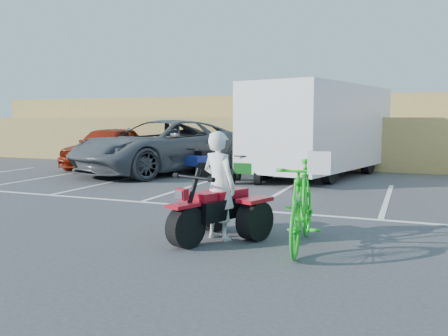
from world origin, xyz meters
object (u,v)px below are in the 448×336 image
at_px(green_dirt_bike, 302,205).
at_px(quad_atv_blue, 203,176).
at_px(red_trike_atv, 213,240).
at_px(rider, 219,186).
at_px(grey_pickup, 162,146).
at_px(red_car, 109,147).
at_px(cargo_trailer, 320,128).
at_px(quad_atv_green, 247,183).

bearing_deg(green_dirt_bike, quad_atv_blue, 118.19).
distance_m(red_trike_atv, rider, 0.90).
bearing_deg(grey_pickup, quad_atv_blue, 11.46).
bearing_deg(red_car, rider, -53.60).
xyz_separation_m(rider, cargo_trailer, (-0.01, 9.09, 0.77)).
relative_size(green_dirt_bike, red_car, 0.46).
relative_size(cargo_trailer, quad_atv_green, 5.21).
relative_size(green_dirt_bike, quad_atv_blue, 1.51).
xyz_separation_m(rider, quad_atv_green, (-1.78, 6.62, -0.88)).
distance_m(red_trike_atv, red_car, 12.37).
relative_size(cargo_trailer, quad_atv_blue, 4.76).
xyz_separation_m(rider, green_dirt_bike, (1.37, -0.05, -0.21)).
distance_m(grey_pickup, quad_atv_green, 4.11).
bearing_deg(cargo_trailer, rider, -75.20).
height_order(grey_pickup, red_car, grey_pickup).
distance_m(grey_pickup, red_car, 3.06).
bearing_deg(quad_atv_green, red_trike_atv, -84.51).
xyz_separation_m(red_car, quad_atv_green, (6.67, -2.28, -0.83)).
bearing_deg(quad_atv_green, cargo_trailer, 45.53).
distance_m(rider, grey_pickup, 9.75).
relative_size(rider, quad_atv_blue, 1.20).
distance_m(grey_pickup, cargo_trailer, 5.66).
bearing_deg(grey_pickup, red_car, -176.58).
relative_size(grey_pickup, quad_atv_green, 5.11).
relative_size(green_dirt_bike, grey_pickup, 0.32).
bearing_deg(red_car, green_dirt_bike, -49.44).
distance_m(red_car, quad_atv_green, 7.10).
bearing_deg(red_trike_atv, quad_atv_green, 125.41).
distance_m(rider, red_car, 12.28).
bearing_deg(rider, red_car, -25.42).
xyz_separation_m(cargo_trailer, quad_atv_blue, (-3.75, -1.32, -1.65)).
bearing_deg(red_car, quad_atv_blue, -20.72).
xyz_separation_m(red_trike_atv, green_dirt_bike, (1.43, 0.09, 0.67)).
height_order(red_trike_atv, grey_pickup, grey_pickup).
xyz_separation_m(green_dirt_bike, grey_pickup, (-6.90, 8.08, 0.29)).
relative_size(green_dirt_bike, quad_atv_green, 1.66).
height_order(green_dirt_bike, quad_atv_blue, green_dirt_bike).
xyz_separation_m(green_dirt_bike, cargo_trailer, (-1.39, 9.14, 0.99)).
bearing_deg(cargo_trailer, quad_atv_blue, -145.90).
relative_size(grey_pickup, red_car, 1.42).
distance_m(green_dirt_bike, red_car, 13.29).
xyz_separation_m(red_trike_atv, rider, (0.05, 0.14, 0.88)).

